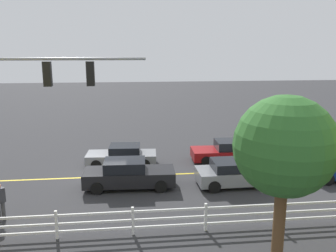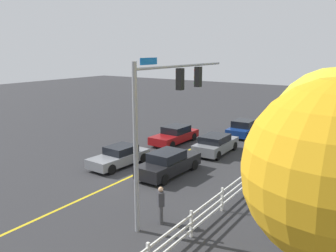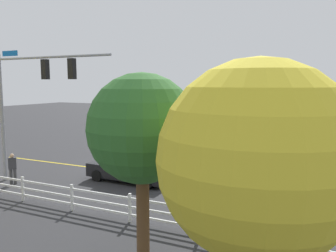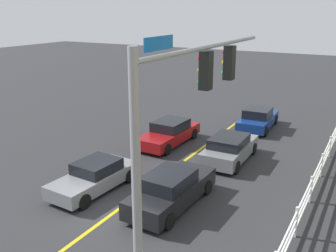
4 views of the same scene
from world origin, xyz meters
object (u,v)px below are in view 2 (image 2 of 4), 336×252
at_px(car_0, 175,135).
at_px(tree_1, 334,132).
at_px(car_2, 244,128).
at_px(car_1, 169,163).
at_px(car_3, 216,144).
at_px(car_4, 119,156).
at_px(pedestrian, 161,203).
at_px(tree_2, 318,108).

bearing_deg(car_0, tree_1, 50.78).
bearing_deg(car_2, car_1, 177.76).
bearing_deg(car_1, car_3, -1.46).
distance_m(car_0, car_4, 6.86).
height_order(car_2, car_4, car_2).
bearing_deg(pedestrian, car_3, -121.08).
bearing_deg(pedestrian, car_4, -81.54).
relative_size(car_2, tree_1, 0.64).
xyz_separation_m(pedestrian, tree_1, (-0.24, 6.53, 4.01)).
relative_size(car_0, car_4, 1.08).
height_order(car_0, tree_2, tree_2).
bearing_deg(car_2, car_3, -179.04).
bearing_deg(tree_1, pedestrian, -87.90).
bearing_deg(car_3, car_4, 145.95).
bearing_deg(car_3, pedestrian, -166.70).
relative_size(pedestrian, tree_1, 0.24).
bearing_deg(car_3, car_0, 78.23).
distance_m(car_0, tree_1, 18.20).
distance_m(pedestrian, tree_1, 7.67).
height_order(car_1, tree_1, tree_1).
bearing_deg(tree_2, car_4, -63.69).
distance_m(pedestrian, tree_2, 11.54).
bearing_deg(car_1, pedestrian, -147.44).
distance_m(car_0, car_2, 6.63).
xyz_separation_m(car_0, car_2, (-5.52, 3.68, 0.00)).
bearing_deg(car_0, tree_2, 83.87).
distance_m(car_3, tree_2, 7.72).
bearing_deg(tree_1, car_2, -150.39).
bearing_deg(tree_2, pedestrian, -21.62).
distance_m(car_0, car_1, 7.46).
relative_size(car_1, tree_1, 0.68).
bearing_deg(car_0, car_4, 2.33).
bearing_deg(car_3, car_2, 2.31).
relative_size(car_3, tree_1, 0.62).
distance_m(car_0, car_3, 4.12).
height_order(car_0, tree_1, tree_1).
bearing_deg(car_4, tree_2, 119.64).
bearing_deg(car_2, pedestrian, -171.96).
relative_size(car_1, pedestrian, 2.82).
distance_m(car_1, car_2, 11.99).
xyz_separation_m(car_1, car_2, (-11.99, -0.02, -0.05)).
bearing_deg(tree_1, tree_2, -166.37).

